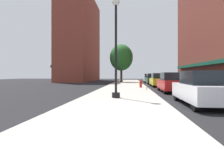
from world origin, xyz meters
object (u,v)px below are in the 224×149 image
Objects in this scene: car_white at (201,89)px; car_yellow at (159,80)px; parking_meter_near at (147,81)px; car_green at (152,79)px; car_silver at (149,78)px; fire_hydrant at (141,84)px; lamppost at (116,46)px; car_red at (171,83)px; tree_near at (121,58)px.

car_yellow is at bearing 88.22° from car_white.
parking_meter_near is 0.30× the size of car_green.
car_silver is (0.00, 13.26, 0.00)m from car_yellow.
fire_hydrant is 0.60× the size of parking_meter_near.
lamppost reaches higher than car_red.
tree_near is at bearing 100.92° from fire_hydrant.
car_red is 7.33m from car_yellow.
car_red and car_green have the same top height.
fire_hydrant is 10.77m from car_green.
car_white is (4.25, -1.70, -2.39)m from lamppost.
car_red is at bearing 88.22° from car_white.
car_white is 1.00× the size of car_yellow.
tree_near is at bearing 106.71° from car_red.
car_red is (5.16, -18.68, -3.85)m from tree_near.
tree_near is 1.63× the size of car_red.
parking_meter_near is 19.81m from car_silver.
car_yellow is at bearing 73.19° from parking_meter_near.
lamppost is 1.37× the size of car_green.
tree_near is at bearing -161.41° from car_silver.
car_green is at bearing 91.26° from car_yellow.
car_green reaches higher than parking_meter_near.
car_green is (5.16, -4.15, -3.85)m from tree_near.
car_silver is at bearing 80.63° from lamppost.
fire_hydrant is (1.91, 9.15, -2.68)m from lamppost.
car_red is (4.25, 5.12, -2.39)m from lamppost.
car_yellow is (0.00, 7.33, 0.00)m from car_red.
car_yellow is 1.00× the size of car_silver.
parking_meter_near is 7.95m from car_white.
lamppost is at bearing -87.80° from tree_near.
car_white is 1.00× the size of car_red.
car_silver is (0.00, 6.06, 0.00)m from car_green.
car_white is (1.95, -7.70, -0.14)m from parking_meter_near.
car_yellow is (5.16, -11.35, -3.85)m from tree_near.
car_yellow is 1.00× the size of car_green.
lamppost is at bearing -101.14° from car_silver.
tree_near is at bearing 115.70° from car_yellow.
tree_near reaches higher than fire_hydrant.
tree_near is 26.30m from car_white.
parking_meter_near is 0.30× the size of car_silver.
car_white and car_yellow have the same top height.
car_green is (0.00, 14.53, 0.00)m from car_red.
car_white is (5.16, -25.50, -3.85)m from tree_near.
parking_meter_near reaches higher than fire_hydrant.
car_silver is (5.16, 1.91, -3.85)m from tree_near.
car_white is at bearing -78.56° from tree_near.
car_yellow is 13.26m from car_silver.
car_white is at bearing -77.86° from fire_hydrant.
fire_hydrant is at bearing 100.36° from car_white.
car_silver is (2.33, 16.57, 0.29)m from fire_hydrant.
tree_near is 19.76m from car_red.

